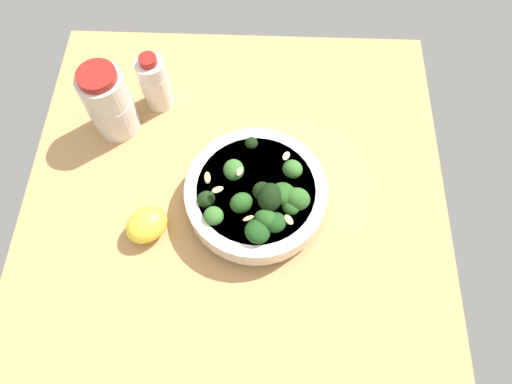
% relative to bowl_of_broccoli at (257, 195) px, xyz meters
% --- Properties ---
extents(ground_plane, '(0.70, 0.70, 0.03)m').
position_rel_bowl_of_broccoli_xyz_m(ground_plane, '(0.02, 0.04, -0.05)').
color(ground_plane, tan).
extents(bowl_of_broccoli, '(0.22, 0.22, 0.10)m').
position_rel_bowl_of_broccoli_xyz_m(bowl_of_broccoli, '(0.00, 0.00, 0.00)').
color(bowl_of_broccoli, silver).
rests_on(bowl_of_broccoli, ground_plane).
extents(lemon_wedge, '(0.09, 0.09, 0.05)m').
position_rel_bowl_of_broccoli_xyz_m(lemon_wedge, '(-0.05, 0.17, -0.01)').
color(lemon_wedge, yellow).
rests_on(lemon_wedge, ground_plane).
extents(bottle_tall, '(0.08, 0.08, 0.14)m').
position_rel_bowl_of_broccoli_xyz_m(bottle_tall, '(0.15, 0.25, 0.03)').
color(bottle_tall, beige).
rests_on(bottle_tall, ground_plane).
extents(bottle_short, '(0.05, 0.05, 0.12)m').
position_rel_bowl_of_broccoli_xyz_m(bottle_short, '(0.20, 0.19, 0.02)').
color(bottle_short, beige).
rests_on(bottle_short, ground_plane).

